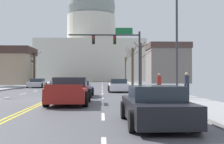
% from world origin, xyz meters
% --- Properties ---
extents(ground, '(20.00, 180.00, 0.20)m').
position_xyz_m(ground, '(0.00, -0.00, 0.02)').
color(ground, '#4A4A4F').
extents(signal_gantry, '(7.91, 0.41, 6.74)m').
position_xyz_m(signal_gantry, '(5.38, 13.58, 4.93)').
color(signal_gantry, '#28282D').
rests_on(signal_gantry, ground).
extents(street_lamp_right, '(1.96, 0.24, 8.85)m').
position_xyz_m(street_lamp_right, '(7.98, -1.03, 5.27)').
color(street_lamp_right, '#333338').
rests_on(street_lamp_right, ground).
extents(capitol_building, '(33.10, 22.88, 34.26)m').
position_xyz_m(capitol_building, '(0.00, 81.02, 12.14)').
color(capitol_building, beige).
rests_on(capitol_building, ground).
extents(sedan_near_00, '(2.01, 4.47, 1.29)m').
position_xyz_m(sedan_near_00, '(5.06, 10.17, 0.61)').
color(sedan_near_00, silver).
rests_on(sedan_near_00, ground).
extents(sedan_near_01, '(2.20, 4.41, 1.20)m').
position_xyz_m(sedan_near_01, '(1.70, 3.26, 0.56)').
color(sedan_near_01, navy).
rests_on(sedan_near_01, ground).
extents(pickup_truck_near_02, '(2.26, 5.38, 1.49)m').
position_xyz_m(pickup_truck_near_02, '(1.62, -2.93, 0.68)').
color(pickup_truck_near_02, maroon).
rests_on(pickup_truck_near_02, ground).
extents(sedan_near_03, '(2.06, 4.63, 1.26)m').
position_xyz_m(sedan_near_03, '(5.18, -10.58, 0.58)').
color(sedan_near_03, black).
rests_on(sedan_near_03, ground).
extents(sedan_oncoming_00, '(2.09, 4.69, 1.23)m').
position_xyz_m(sedan_oncoming_00, '(-5.40, 22.26, 0.57)').
color(sedan_oncoming_00, silver).
rests_on(sedan_oncoming_00, ground).
extents(sedan_oncoming_01, '(2.03, 4.28, 1.27)m').
position_xyz_m(sedan_oncoming_01, '(-1.96, 32.53, 0.59)').
color(sedan_oncoming_01, silver).
rests_on(sedan_oncoming_01, ground).
extents(sedan_oncoming_02, '(2.22, 4.64, 1.17)m').
position_xyz_m(sedan_oncoming_02, '(-5.40, 41.00, 0.54)').
color(sedan_oncoming_02, silver).
rests_on(sedan_oncoming_02, ground).
extents(flank_building_03, '(8.85, 8.72, 8.73)m').
position_xyz_m(flank_building_03, '(17.96, 47.83, 4.41)').
color(flank_building_03, slate).
rests_on(flank_building_03, ground).
extents(bare_tree_00, '(1.27, 1.47, 5.76)m').
position_xyz_m(bare_tree_00, '(8.14, 40.72, 3.07)').
color(bare_tree_00, '#4C3D2D').
rests_on(bare_tree_00, ground).
extents(bare_tree_01, '(2.86, 1.79, 5.96)m').
position_xyz_m(bare_tree_01, '(-8.98, 36.94, 3.23)').
color(bare_tree_01, '#423328').
rests_on(bare_tree_01, ground).
extents(bare_tree_02, '(2.48, 1.81, 5.92)m').
position_xyz_m(bare_tree_02, '(8.54, 20.28, 3.17)').
color(bare_tree_02, '#423328').
rests_on(bare_tree_02, ground).
extents(bare_tree_04, '(2.31, 1.73, 6.05)m').
position_xyz_m(bare_tree_04, '(8.19, 27.41, 3.16)').
color(bare_tree_04, '#4C3D2D').
rests_on(bare_tree_04, ground).
extents(pedestrian_00, '(0.35, 0.34, 1.68)m').
position_xyz_m(pedestrian_00, '(9.19, 0.28, 1.07)').
color(pedestrian_00, black).
rests_on(pedestrian_00, ground).
extents(pedestrian_01, '(0.35, 0.34, 1.64)m').
position_xyz_m(pedestrian_01, '(7.91, 3.51, 1.05)').
color(pedestrian_01, black).
rests_on(pedestrian_01, ground).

